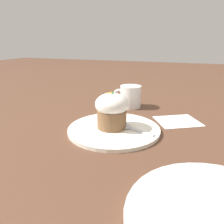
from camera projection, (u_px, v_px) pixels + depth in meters
ground_plane at (114, 131)px, 0.62m from camera, size 4.00×4.00×0.00m
dessert_plate at (114, 129)px, 0.62m from camera, size 0.26×0.26×0.01m
carrot_cake at (112, 110)px, 0.60m from camera, size 0.09×0.09×0.10m
spoon at (127, 127)px, 0.61m from camera, size 0.12×0.07×0.01m
coffee_cup at (130, 97)px, 0.83m from camera, size 0.11×0.08×0.08m
paper_napkin at (178, 121)px, 0.69m from camera, size 0.16×0.16×0.00m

